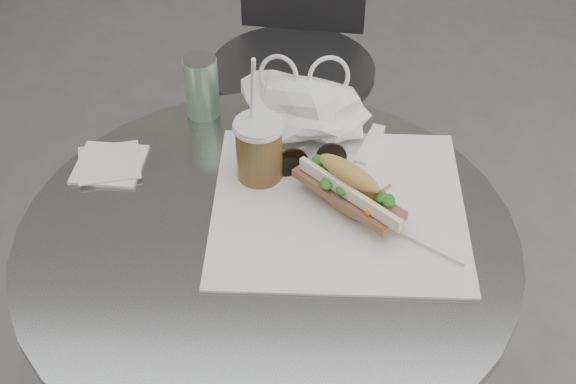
{
  "coord_description": "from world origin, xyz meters",
  "views": [
    {
      "loc": [
        0.06,
        -0.65,
        1.59
      ],
      "look_at": [
        0.03,
        0.24,
        0.79
      ],
      "focal_mm": 50.0,
      "sensor_mm": 36.0,
      "label": 1
    }
  ],
  "objects_px": {
    "banh_mi": "(348,189)",
    "drink_can": "(202,86)",
    "cafe_table": "(269,348)",
    "iced_coffee": "(259,149)",
    "sunglasses": "(312,162)",
    "chair_far": "(294,106)"
  },
  "relations": [
    {
      "from": "drink_can",
      "to": "sunglasses",
      "type": "bearing_deg",
      "value": -38.46
    },
    {
      "from": "cafe_table",
      "to": "iced_coffee",
      "type": "relative_size",
      "value": 3.24
    },
    {
      "from": "cafe_table",
      "to": "drink_can",
      "type": "height_order",
      "value": "drink_can"
    },
    {
      "from": "sunglasses",
      "to": "banh_mi",
      "type": "bearing_deg",
      "value": -72.09
    },
    {
      "from": "sunglasses",
      "to": "chair_far",
      "type": "bearing_deg",
      "value": 79.44
    },
    {
      "from": "banh_mi",
      "to": "sunglasses",
      "type": "distance_m",
      "value": 0.11
    },
    {
      "from": "cafe_table",
      "to": "sunglasses",
      "type": "height_order",
      "value": "sunglasses"
    },
    {
      "from": "sunglasses",
      "to": "drink_can",
      "type": "distance_m",
      "value": 0.25
    },
    {
      "from": "chair_far",
      "to": "banh_mi",
      "type": "relative_size",
      "value": 3.39
    },
    {
      "from": "cafe_table",
      "to": "iced_coffee",
      "type": "distance_m",
      "value": 0.36
    },
    {
      "from": "iced_coffee",
      "to": "sunglasses",
      "type": "bearing_deg",
      "value": 11.51
    },
    {
      "from": "banh_mi",
      "to": "drink_can",
      "type": "distance_m",
      "value": 0.35
    },
    {
      "from": "sunglasses",
      "to": "drink_can",
      "type": "relative_size",
      "value": 1.02
    },
    {
      "from": "cafe_table",
      "to": "drink_can",
      "type": "relative_size",
      "value": 6.65
    },
    {
      "from": "iced_coffee",
      "to": "banh_mi",
      "type": "bearing_deg",
      "value": -27.43
    },
    {
      "from": "iced_coffee",
      "to": "drink_can",
      "type": "height_order",
      "value": "iced_coffee"
    },
    {
      "from": "chair_far",
      "to": "sunglasses",
      "type": "xyz_separation_m",
      "value": [
        0.05,
        -0.73,
        0.41
      ]
    },
    {
      "from": "cafe_table",
      "to": "sunglasses",
      "type": "xyz_separation_m",
      "value": [
        0.06,
        0.15,
        0.29
      ]
    },
    {
      "from": "sunglasses",
      "to": "drink_can",
      "type": "height_order",
      "value": "drink_can"
    },
    {
      "from": "chair_far",
      "to": "sunglasses",
      "type": "bearing_deg",
      "value": 99.97
    },
    {
      "from": "cafe_table",
      "to": "banh_mi",
      "type": "height_order",
      "value": "banh_mi"
    },
    {
      "from": "chair_far",
      "to": "drink_can",
      "type": "height_order",
      "value": "drink_can"
    }
  ]
}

